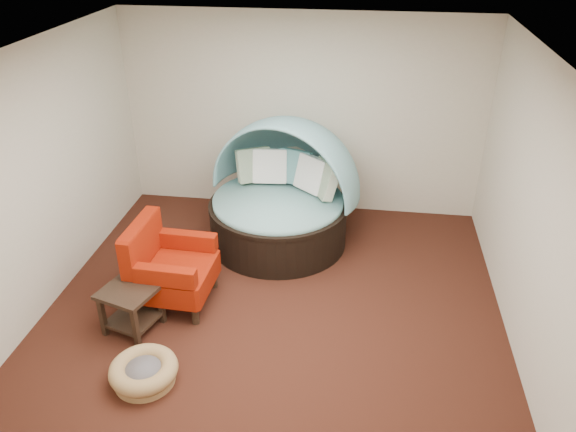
# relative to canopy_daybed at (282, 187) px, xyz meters

# --- Properties ---
(floor) EXTENTS (5.00, 5.00, 0.00)m
(floor) POSITION_rel_canopy_daybed_xyz_m (0.14, -1.50, -0.76)
(floor) COLOR #431E13
(floor) RESTS_ON ground
(wall_back) EXTENTS (5.00, 0.00, 5.00)m
(wall_back) POSITION_rel_canopy_daybed_xyz_m (0.14, 1.00, 0.64)
(wall_back) COLOR beige
(wall_back) RESTS_ON floor
(wall_front) EXTENTS (5.00, 0.00, 5.00)m
(wall_front) POSITION_rel_canopy_daybed_xyz_m (0.14, -4.00, 0.64)
(wall_front) COLOR beige
(wall_front) RESTS_ON floor
(wall_left) EXTENTS (0.00, 5.00, 5.00)m
(wall_left) POSITION_rel_canopy_daybed_xyz_m (-2.36, -1.50, 0.64)
(wall_left) COLOR beige
(wall_left) RESTS_ON floor
(wall_right) EXTENTS (0.00, 5.00, 5.00)m
(wall_right) POSITION_rel_canopy_daybed_xyz_m (2.64, -1.50, 0.64)
(wall_right) COLOR beige
(wall_right) RESTS_ON floor
(ceiling) EXTENTS (5.00, 5.00, 0.00)m
(ceiling) POSITION_rel_canopy_daybed_xyz_m (0.14, -1.50, 2.04)
(ceiling) COLOR white
(ceiling) RESTS_ON wall_back
(canopy_daybed) EXTENTS (2.29, 2.25, 1.65)m
(canopy_daybed) POSITION_rel_canopy_daybed_xyz_m (0.00, 0.00, 0.00)
(canopy_daybed) COLOR black
(canopy_daybed) RESTS_ON floor
(pet_basket) EXTENTS (0.83, 0.83, 0.23)m
(pet_basket) POSITION_rel_canopy_daybed_xyz_m (-0.89, -2.77, -0.65)
(pet_basket) COLOR #9B7846
(pet_basket) RESTS_ON floor
(red_armchair) EXTENTS (0.88, 0.88, 0.99)m
(red_armchair) POSITION_rel_canopy_daybed_xyz_m (-1.04, -1.53, -0.31)
(red_armchair) COLOR black
(red_armchair) RESTS_ON floor
(side_table) EXTENTS (0.66, 0.66, 0.51)m
(side_table) POSITION_rel_canopy_daybed_xyz_m (-1.28, -2.05, -0.43)
(side_table) COLOR black
(side_table) RESTS_ON floor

